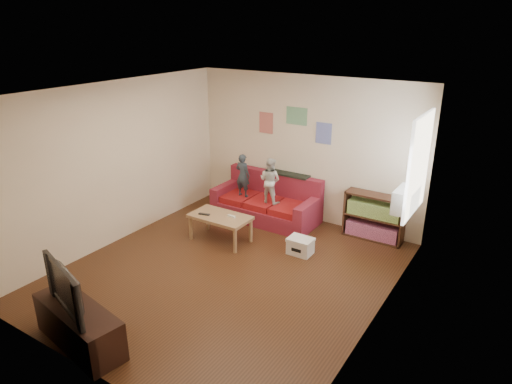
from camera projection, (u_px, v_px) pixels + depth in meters
The scene contains 17 objects.
room_shell at pixel (226, 189), 6.44m from camera, with size 4.52×5.02×2.72m.
sofa at pixel (268, 204), 8.72m from camera, with size 1.99×0.92×0.88m.
child_a at pixel (243, 175), 8.63m from camera, with size 0.30×0.20×0.83m, color #2C3741.
child_b at pixel (270, 180), 8.32m from camera, with size 0.41×0.32×0.85m, color silver.
coffee_table at pixel (220, 219), 7.78m from camera, with size 1.04×0.57×0.47m.
remote at pixel (204, 214), 7.79m from camera, with size 0.20×0.05×0.02m, color black.
game_controller at pixel (231, 216), 7.69m from camera, with size 0.15×0.04×0.03m, color silver.
bookshelf at pixel (374, 219), 7.87m from camera, with size 1.02×0.31×0.82m.
window at pixel (419, 165), 6.52m from camera, with size 0.04×1.08×1.48m, color white.
ac_unit at pixel (406, 200), 6.78m from camera, with size 0.28×0.55×0.35m, color #B7B2A3.
artwork_left at pixel (266, 123), 8.69m from camera, with size 0.30×0.01×0.40m, color #D87266.
artwork_center at pixel (297, 116), 8.29m from camera, with size 0.42×0.01×0.32m, color #72B27F.
artwork_right at pixel (324, 133), 8.10m from camera, with size 0.30×0.01×0.38m, color #727FCC.
file_box at pixel (300, 246), 7.43m from camera, with size 0.40×0.31×0.28m.
tv_stand at pixel (79, 326), 5.31m from camera, with size 1.33×0.44×0.50m, color black.
television at pixel (72, 286), 5.12m from camera, with size 1.01×0.13×0.58m, color black.
tissue at pixel (309, 250), 7.48m from camera, with size 0.10×0.10×0.10m, color silver.
Camera 1 is at (3.62, -4.85, 3.59)m, focal length 32.00 mm.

